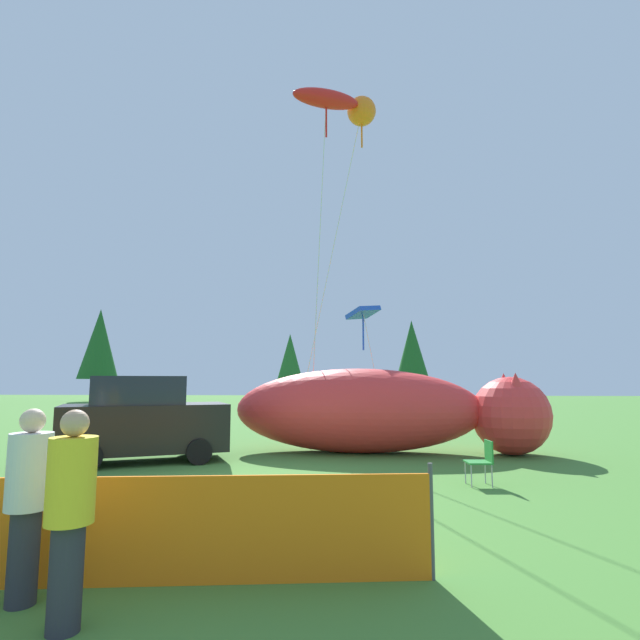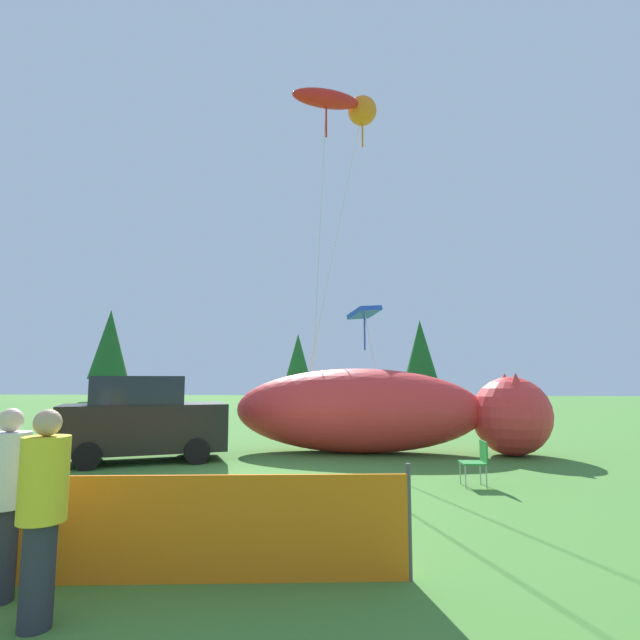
% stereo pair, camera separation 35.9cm
% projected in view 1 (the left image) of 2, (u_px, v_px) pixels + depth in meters
% --- Properties ---
extents(ground_plane, '(120.00, 120.00, 0.00)m').
position_uv_depth(ground_plane, '(241.00, 491.00, 9.09)').
color(ground_plane, '#477F33').
extents(parked_car, '(4.30, 3.26, 2.12)m').
position_uv_depth(parked_car, '(144.00, 420.00, 12.44)').
color(parked_car, black).
rests_on(parked_car, ground).
extents(folding_chair, '(0.49, 0.49, 0.85)m').
position_uv_depth(folding_chair, '(483.00, 458.00, 9.65)').
color(folding_chair, '#267F33').
rests_on(folding_chair, ground).
extents(inflatable_cat, '(8.78, 2.63, 2.35)m').
position_uv_depth(inflatable_cat, '(384.00, 414.00, 14.01)').
color(inflatable_cat, red).
rests_on(inflatable_cat, ground).
extents(safety_fence, '(7.04, 0.90, 1.15)m').
position_uv_depth(safety_fence, '(80.00, 531.00, 4.92)').
color(safety_fence, orange).
rests_on(safety_fence, ground).
extents(spectator_in_yellow_shirt, '(0.38, 0.38, 1.76)m').
position_uv_depth(spectator_in_yellow_shirt, '(70.00, 508.00, 4.10)').
color(spectator_in_yellow_shirt, '#2D2D38').
rests_on(spectator_in_yellow_shirt, ground).
extents(spectator_in_blue_shirt, '(0.38, 0.38, 1.74)m').
position_uv_depth(spectator_in_blue_shirt, '(28.00, 496.00, 4.59)').
color(spectator_in_blue_shirt, '#2D2D38').
rests_on(spectator_in_blue_shirt, ground).
extents(kite_orange_flower, '(2.96, 2.16, 11.63)m').
position_uv_depth(kite_orange_flower, '(361.00, 113.00, 17.01)').
color(kite_orange_flower, silver).
rests_on(kite_orange_flower, ground).
extents(kite_red_lizard, '(2.40, 1.70, 11.48)m').
position_uv_depth(kite_red_lizard, '(326.00, 100.00, 16.07)').
color(kite_red_lizard, silver).
rests_on(kite_red_lizard, ground).
extents(kite_blue_box, '(1.37, 2.18, 4.58)m').
position_uv_depth(kite_blue_box, '(363.00, 314.00, 17.18)').
color(kite_blue_box, silver).
rests_on(kite_blue_box, ground).
extents(horizon_tree_east, '(2.69, 2.69, 6.43)m').
position_uv_depth(horizon_tree_east, '(290.00, 360.00, 47.03)').
color(horizon_tree_east, brown).
rests_on(horizon_tree_east, ground).
extents(horizon_tree_west, '(3.83, 3.83, 9.14)m').
position_uv_depth(horizon_tree_west, '(99.00, 344.00, 49.60)').
color(horizon_tree_west, brown).
rests_on(horizon_tree_west, ground).
extents(horizon_tree_mid, '(3.22, 3.22, 7.68)m').
position_uv_depth(horizon_tree_mid, '(412.00, 352.00, 46.81)').
color(horizon_tree_mid, brown).
rests_on(horizon_tree_mid, ground).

